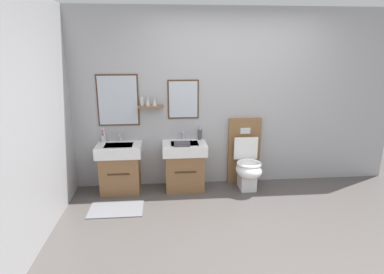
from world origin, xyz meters
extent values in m
cube|color=#4C4744|center=(0.00, 0.00, -0.05)|extent=(6.06, 4.62, 0.10)
cube|color=#A8A8AA|center=(0.00, 1.65, 1.27)|extent=(4.86, 0.12, 2.55)
cube|color=#4C301E|center=(-1.65, 1.58, 1.29)|extent=(0.58, 0.02, 0.72)
cube|color=silver|center=(-1.65, 1.57, 1.29)|extent=(0.54, 0.01, 0.68)
cube|color=#4C301E|center=(-0.74, 1.58, 1.29)|extent=(0.44, 0.02, 0.55)
cube|color=silver|center=(-0.74, 1.57, 1.29)|extent=(0.40, 0.01, 0.51)
cube|color=brown|center=(-1.20, 1.51, 1.20)|extent=(0.36, 0.14, 0.02)
cylinder|color=silver|center=(-1.32, 1.52, 1.28)|extent=(0.04, 0.04, 0.12)
cone|color=silver|center=(-1.24, 1.52, 1.28)|extent=(0.06, 0.06, 0.14)
cone|color=silver|center=(-1.14, 1.50, 1.27)|extent=(0.06, 0.06, 0.11)
cube|color=#A8A8AA|center=(-2.37, 0.00, 1.27)|extent=(0.12, 3.42, 2.55)
cube|color=slate|center=(-1.65, 0.83, 0.01)|extent=(0.68, 0.44, 0.01)
cube|color=brown|center=(-1.65, 1.40, 0.27)|extent=(0.54, 0.42, 0.54)
cube|color=#3B2919|center=(-1.65, 1.19, 0.34)|extent=(0.30, 0.01, 0.02)
cube|color=white|center=(-1.65, 1.40, 0.62)|extent=(0.62, 0.45, 0.16)
cube|color=silver|center=(-1.65, 1.37, 0.68)|extent=(0.39, 0.25, 0.03)
cylinder|color=silver|center=(-1.65, 1.58, 0.75)|extent=(0.03, 0.03, 0.11)
cylinder|color=silver|center=(-1.65, 1.53, 0.80)|extent=(0.02, 0.11, 0.02)
cube|color=brown|center=(-0.74, 1.40, 0.27)|extent=(0.54, 0.42, 0.54)
cube|color=#3B2919|center=(-0.74, 1.19, 0.34)|extent=(0.30, 0.01, 0.02)
cube|color=white|center=(-0.74, 1.40, 0.62)|extent=(0.62, 0.45, 0.16)
cube|color=silver|center=(-0.74, 1.37, 0.68)|extent=(0.39, 0.25, 0.03)
cylinder|color=silver|center=(-0.74, 1.58, 0.75)|extent=(0.03, 0.03, 0.11)
cylinder|color=silver|center=(-0.74, 1.53, 0.80)|extent=(0.02, 0.11, 0.02)
cube|color=brown|center=(0.17, 1.58, 0.50)|extent=(0.48, 0.10, 1.00)
cube|color=silver|center=(0.17, 1.52, 0.82)|extent=(0.15, 0.01, 0.09)
cube|color=white|center=(0.17, 1.31, 0.17)|extent=(0.22, 0.30, 0.34)
ellipsoid|color=white|center=(0.17, 1.23, 0.32)|extent=(0.37, 0.46, 0.24)
torus|color=white|center=(0.17, 1.23, 0.42)|extent=(0.35, 0.35, 0.04)
cube|color=white|center=(0.17, 1.45, 0.57)|extent=(0.35, 0.03, 0.33)
cylinder|color=silver|center=(-1.88, 1.55, 0.74)|extent=(0.07, 0.07, 0.09)
cylinder|color=white|center=(-1.87, 1.55, 0.80)|extent=(0.02, 0.03, 0.17)
cube|color=white|center=(-1.87, 1.54, 0.89)|extent=(0.01, 0.02, 0.03)
cylinder|color=#DB3847|center=(-1.90, 1.56, 0.80)|extent=(0.01, 0.04, 0.16)
cube|color=white|center=(-1.90, 1.57, 0.88)|extent=(0.01, 0.02, 0.03)
cylinder|color=#4C4C51|center=(-0.50, 1.56, 0.77)|extent=(0.06, 0.06, 0.14)
cylinder|color=silver|center=(-0.50, 1.56, 0.86)|extent=(0.02, 0.02, 0.04)
cube|color=#47474C|center=(-0.78, 1.28, 0.72)|extent=(0.22, 0.16, 0.04)
camera|label=1|loc=(-1.01, -2.94, 2.00)|focal=29.92mm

